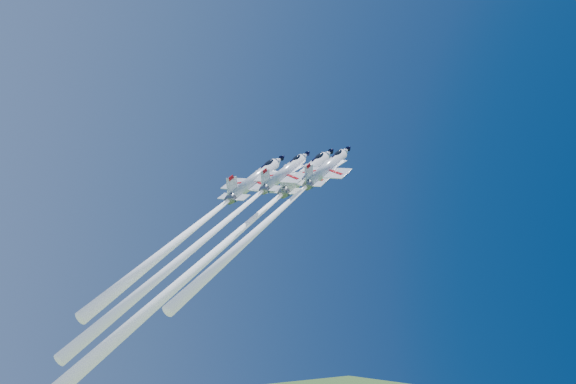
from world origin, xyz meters
TOP-DOWN VIEW (x-y plane):
  - jet_lead at (-12.48, -1.56)m, footprint 49.55×18.62m
  - jet_left at (-12.55, 5.86)m, footprint 37.52×14.64m
  - jet_right at (-7.73, -7.78)m, footprint 35.46×13.64m
  - jet_slot at (-17.69, -5.98)m, footprint 39.50×14.84m

SIDE VIEW (x-z plane):
  - jet_lead at x=-12.48m, z-range 46.57..93.26m
  - jet_slot at x=-17.69m, z-range 52.14..89.36m
  - jet_left at x=-12.55m, z-range 56.56..90.86m
  - jet_right at x=-7.73m, z-range 57.69..90.49m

